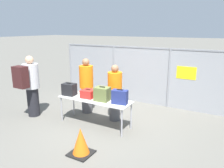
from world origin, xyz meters
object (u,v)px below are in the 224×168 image
(traveler_hooded, at_px, (30,84))
(security_worker_near, at_px, (115,92))
(security_worker_far, at_px, (86,85))
(utility_trailer, at_px, (197,88))
(suitcase_red, at_px, (88,94))
(traffic_cone, at_px, (81,142))
(suitcase_black, at_px, (69,89))
(inspection_table, at_px, (95,101))
(suitcase_navy, at_px, (120,97))
(suitcase_olive, at_px, (102,94))

(traveler_hooded, relative_size, security_worker_near, 1.13)
(security_worker_far, distance_m, utility_trailer, 4.15)
(suitcase_red, relative_size, traffic_cone, 0.61)
(traveler_hooded, height_order, security_worker_near, traveler_hooded)
(suitcase_black, xyz_separation_m, security_worker_far, (0.06, 0.72, -0.03))
(security_worker_near, distance_m, utility_trailer, 3.61)
(traveler_hooded, bearing_deg, utility_trailer, 28.82)
(inspection_table, height_order, traffic_cone, inspection_table)
(security_worker_near, height_order, security_worker_far, security_worker_far)
(suitcase_navy, bearing_deg, traffic_cone, -98.76)
(suitcase_olive, height_order, traveler_hooded, traveler_hooded)
(traveler_hooded, xyz_separation_m, traffic_cone, (2.55, -0.92, -0.73))
(traveler_hooded, bearing_deg, traffic_cone, -36.83)
(suitcase_red, distance_m, traveler_hooded, 1.84)
(suitcase_olive, distance_m, suitcase_navy, 0.51)
(suitcase_olive, relative_size, utility_trailer, 0.09)
(suitcase_black, xyz_separation_m, suitcase_red, (0.59, 0.09, -0.06))
(suitcase_olive, height_order, utility_trailer, suitcase_olive)
(inspection_table, distance_m, utility_trailer, 4.23)
(traveler_hooded, bearing_deg, suitcase_olive, -6.50)
(suitcase_red, relative_size, utility_trailer, 0.08)
(suitcase_navy, relative_size, traveler_hooded, 0.23)
(suitcase_olive, distance_m, security_worker_far, 1.20)
(suitcase_olive, height_order, traffic_cone, suitcase_olive)
(suitcase_red, xyz_separation_m, suitcase_navy, (0.98, -0.03, 0.07))
(suitcase_red, bearing_deg, suitcase_olive, -4.06)
(suitcase_olive, xyz_separation_m, security_worker_far, (-1.00, 0.67, -0.05))
(utility_trailer, bearing_deg, suitcase_black, -126.82)
(suitcase_red, bearing_deg, security_worker_far, 129.74)
(traveler_hooded, distance_m, security_worker_far, 1.66)
(inspection_table, height_order, traveler_hooded, traveler_hooded)
(suitcase_olive, distance_m, utility_trailer, 4.15)
(suitcase_red, distance_m, security_worker_far, 0.82)
(suitcase_black, height_order, utility_trailer, suitcase_black)
(utility_trailer, bearing_deg, suitcase_olive, -115.45)
(suitcase_olive, bearing_deg, traffic_cone, -77.17)
(inspection_table, distance_m, traveler_hooded, 2.06)
(security_worker_near, height_order, utility_trailer, security_worker_near)
(suitcase_red, height_order, security_worker_far, security_worker_far)
(suitcase_black, distance_m, suitcase_red, 0.60)
(security_worker_near, xyz_separation_m, utility_trailer, (1.72, 3.15, -0.38))
(security_worker_far, bearing_deg, suitcase_black, 70.00)
(security_worker_far, bearing_deg, traveler_hooded, 25.81)
(inspection_table, relative_size, suitcase_olive, 5.05)
(utility_trailer, bearing_deg, security_worker_near, -118.57)
(security_worker_near, bearing_deg, suitcase_black, 38.73)
(security_worker_far, bearing_deg, suitcase_navy, 141.35)
(inspection_table, xyz_separation_m, utility_trailer, (2.03, 3.70, -0.24))
(suitcase_olive, bearing_deg, utility_trailer, 64.55)
(suitcase_navy, distance_m, traffic_cone, 1.51)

